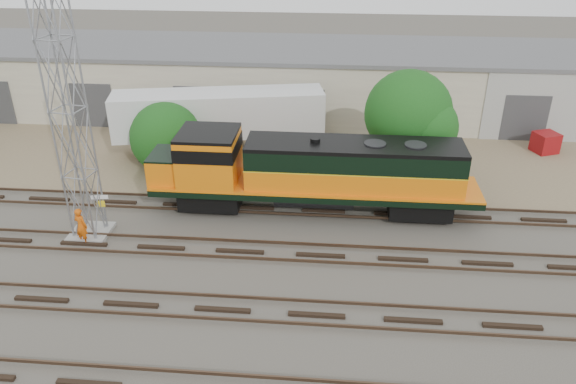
# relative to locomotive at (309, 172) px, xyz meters

# --- Properties ---
(ground) EXTENTS (140.00, 140.00, 0.00)m
(ground) POSITION_rel_locomotive_xyz_m (-3.12, -6.00, -2.46)
(ground) COLOR #47423A
(ground) RESTS_ON ground
(dirt_strip) EXTENTS (80.00, 16.00, 0.02)m
(dirt_strip) POSITION_rel_locomotive_xyz_m (-3.12, 9.00, -2.45)
(dirt_strip) COLOR #726047
(dirt_strip) RESTS_ON ground
(tracks) EXTENTS (80.00, 20.40, 0.28)m
(tracks) POSITION_rel_locomotive_xyz_m (-3.12, -9.00, -2.38)
(tracks) COLOR black
(tracks) RESTS_ON ground
(warehouse) EXTENTS (58.40, 10.40, 5.30)m
(warehouse) POSITION_rel_locomotive_xyz_m (-3.08, 16.98, 0.19)
(warehouse) COLOR beige
(warehouse) RESTS_ON ground
(locomotive) EXTENTS (17.92, 3.14, 4.31)m
(locomotive) POSITION_rel_locomotive_xyz_m (0.00, 0.00, 0.00)
(locomotive) COLOR black
(locomotive) RESTS_ON tracks
(signal_tower) EXTENTS (1.99, 1.99, 13.47)m
(signal_tower) POSITION_rel_locomotive_xyz_m (-11.19, -3.43, 4.12)
(signal_tower) COLOR gray
(signal_tower) RESTS_ON ground
(sign_post) EXTENTS (0.87, 0.18, 2.13)m
(sign_post) POSITION_rel_locomotive_xyz_m (-10.60, -3.03, -0.97)
(sign_post) COLOR gray
(sign_post) RESTS_ON ground
(worker) EXTENTS (0.84, 0.69, 1.99)m
(worker) POSITION_rel_locomotive_xyz_m (-11.20, -4.31, -1.46)
(worker) COLOR #CF520B
(worker) RESTS_ON ground
(semi_trailer) EXTENTS (14.31, 5.47, 4.32)m
(semi_trailer) POSITION_rel_locomotive_xyz_m (-6.16, 7.89, 0.26)
(semi_trailer) COLOR silver
(semi_trailer) RESTS_ON ground
(dumpster_red) EXTENTS (1.92, 1.87, 1.40)m
(dumpster_red) POSITION_rel_locomotive_xyz_m (15.89, 9.89, -1.76)
(dumpster_red) COLOR maroon
(dumpster_red) RESTS_ON ground
(tree_mid) EXTENTS (4.82, 4.59, 4.59)m
(tree_mid) POSITION_rel_locomotive_xyz_m (-9.23, 5.06, -0.55)
(tree_mid) COLOR #382619
(tree_mid) RESTS_ON ground
(tree_east) EXTENTS (5.43, 5.17, 6.98)m
(tree_east) POSITION_rel_locomotive_xyz_m (5.87, 4.26, 1.80)
(tree_east) COLOR #382619
(tree_east) RESTS_ON ground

